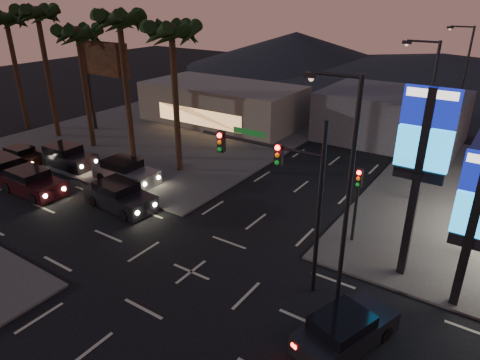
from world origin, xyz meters
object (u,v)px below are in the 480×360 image
Objects in this scene: car_lane_a_rear at (5,170)px; car_lane_a_mid at (32,182)px; pylon_sign_tall at (423,149)px; pylon_sign_short at (476,210)px; car_lane_b_rear at (22,156)px; car_lane_b_front at (126,172)px; car_lane_a_front at (120,196)px; traffic_signal_mast at (283,177)px; suv_station at (345,331)px; car_lane_b_mid at (66,157)px.

car_lane_a_mid is at bearing -3.23° from car_lane_a_rear.
pylon_sign_tall is 24.26m from car_lane_a_mid.
pylon_sign_short reaches higher than car_lane_b_rear.
pylon_sign_tall reaches higher than car_lane_a_mid.
pylon_sign_tall is at bearing -0.86° from car_lane_b_front.
car_lane_b_rear is at bearing 154.35° from car_lane_a_mid.
car_lane_a_mid is 0.99× the size of car_lane_b_front.
car_lane_b_front is (3.87, 4.76, 0.00)m from car_lane_a_mid.
pylon_sign_tall is 1.75× the size of car_lane_a_front.
traffic_signal_mast reaches higher than car_lane_b_rear.
traffic_signal_mast is at bearing -143.48° from pylon_sign_tall.
pylon_sign_short is 1.50× the size of suv_station.
car_lane_a_rear is at bearing 176.77° from car_lane_a_mid.
car_lane_a_front reaches higher than car_lane_a_rear.
car_lane_b_front reaches higher than car_lane_b_rear.
traffic_signal_mast is 12.73m from car_lane_a_front.
traffic_signal_mast is 1.58× the size of car_lane_a_mid.
car_lane_b_rear is (-31.47, -0.69, -4.05)m from pylon_sign_short.
pylon_sign_tall is at bearing 3.33° from car_lane_b_rear.
car_lane_a_front is 1.10× the size of suv_station.
traffic_signal_mast is 21.46m from car_lane_b_mid.
car_lane_b_rear is (-9.67, -1.97, -0.15)m from car_lane_b_front.
traffic_signal_mast reaches higher than car_lane_a_mid.
car_lane_b_mid is at bearing -179.69° from pylon_sign_tall.
car_lane_a_rear is 0.98× the size of car_lane_b_mid.
car_lane_b_mid reaches higher than suv_station.
car_lane_a_mid is at bearing -169.08° from pylon_sign_tall.
car_lane_b_mid is (-25.47, -0.14, -5.62)m from pylon_sign_tall.
car_lane_b_front is at bearing 176.62° from pylon_sign_short.
car_lane_a_rear is (-26.86, -4.26, -5.64)m from pylon_sign_tall.
suv_station is at bearing -122.83° from pylon_sign_short.
traffic_signal_mast is (-7.24, -2.51, 0.57)m from pylon_sign_short.
traffic_signal_mast is 1.57× the size of car_lane_a_rear.
car_lane_a_front is 16.33m from suv_station.
car_lane_b_rear is at bearing -178.75° from pylon_sign_short.
pylon_sign_tall is at bearing 9.03° from car_lane_a_front.
pylon_sign_tall reaches higher than car_lane_a_front.
pylon_sign_tall is at bearing 9.02° from car_lane_a_rear.
pylon_sign_tall reaches higher than car_lane_a_rear.
car_lane_b_front is at bearing 3.94° from car_lane_b_mid.
car_lane_a_front is at bearing -47.73° from car_lane_b_front.
traffic_signal_mast is at bearing -14.63° from car_lane_b_front.
car_lane_b_rear is (-5.80, 2.78, -0.15)m from car_lane_a_mid.
suv_station is at bearing -96.08° from pylon_sign_tall.
pylon_sign_short is 28.25m from car_lane_b_mid.
car_lane_a_rear is at bearing -170.98° from pylon_sign_tall.
traffic_signal_mast is 18.99m from car_lane_a_mid.
traffic_signal_mast is at bearing -4.18° from car_lane_a_front.
car_lane_b_mid is at bearing -176.06° from car_lane_b_front.
pylon_sign_short is 1.71× the size of car_lane_b_rear.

